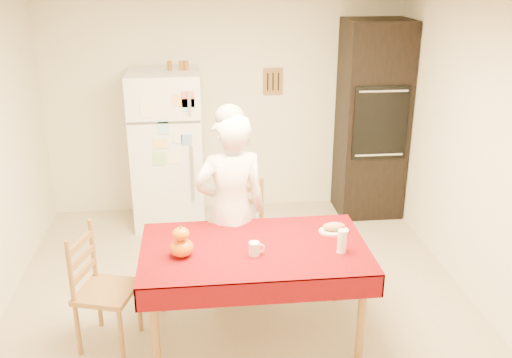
{
  "coord_description": "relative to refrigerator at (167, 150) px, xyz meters",
  "views": [
    {
      "loc": [
        -0.33,
        -4.09,
        2.77
      ],
      "look_at": [
        0.14,
        0.2,
        1.11
      ],
      "focal_mm": 40.0,
      "sensor_mm": 36.0,
      "label": 1
    }
  ],
  "objects": [
    {
      "name": "floor",
      "position": [
        0.65,
        -1.88,
        -0.85
      ],
      "size": [
        4.5,
        4.5,
        0.0
      ],
      "primitive_type": "plane",
      "color": "tan",
      "rests_on": "ground"
    },
    {
      "name": "room_shell",
      "position": [
        0.65,
        -1.88,
        0.77
      ],
      "size": [
        4.02,
        4.52,
        2.51
      ],
      "color": "beige",
      "rests_on": "ground"
    },
    {
      "name": "refrigerator",
      "position": [
        0.0,
        0.0,
        0.0
      ],
      "size": [
        0.75,
        0.74,
        1.7
      ],
      "color": "white",
      "rests_on": "floor"
    },
    {
      "name": "oven_cabinet",
      "position": [
        2.28,
        0.05,
        0.25
      ],
      "size": [
        0.7,
        0.62,
        2.2
      ],
      "color": "black",
      "rests_on": "floor"
    },
    {
      "name": "dining_table",
      "position": [
        0.72,
        -2.18,
        -0.16
      ],
      "size": [
        1.7,
        1.0,
        0.76
      ],
      "color": "brown",
      "rests_on": "floor"
    },
    {
      "name": "chair_far",
      "position": [
        0.7,
        -1.32,
        -0.34
      ],
      "size": [
        0.46,
        0.44,
        0.95
      ],
      "rotation": [
        0.0,
        0.0,
        -0.1
      ],
      "color": "brown",
      "rests_on": "floor"
    },
    {
      "name": "chair_left",
      "position": [
        -0.46,
        -2.17,
        -0.34
      ],
      "size": [
        0.5,
        0.52,
        0.95
      ],
      "rotation": [
        0.0,
        0.0,
        1.28
      ],
      "color": "brown",
      "rests_on": "floor"
    },
    {
      "name": "seated_woman",
      "position": [
        0.58,
        -1.67,
        -0.01
      ],
      "size": [
        0.67,
        0.5,
        1.68
      ],
      "primitive_type": "imported",
      "rotation": [
        0.0,
        0.0,
        3.32
      ],
      "color": "white",
      "rests_on": "floor"
    },
    {
      "name": "coffee_mug",
      "position": [
        0.71,
        -2.3,
        -0.04
      ],
      "size": [
        0.08,
        0.08,
        0.1
      ],
      "primitive_type": "cylinder",
      "color": "silver",
      "rests_on": "dining_table"
    },
    {
      "name": "pumpkin_lower",
      "position": [
        0.18,
        -2.26,
        -0.02
      ],
      "size": [
        0.17,
        0.17,
        0.13
      ],
      "primitive_type": "ellipsoid",
      "color": "#E65E05",
      "rests_on": "dining_table"
    },
    {
      "name": "pumpkin_upper",
      "position": [
        0.18,
        -2.26,
        0.09
      ],
      "size": [
        0.12,
        0.12,
        0.09
      ],
      "primitive_type": "ellipsoid",
      "color": "#E25B05",
      "rests_on": "pumpkin_lower"
    },
    {
      "name": "wine_glass",
      "position": [
        1.35,
        -2.33,
        -0.0
      ],
      "size": [
        0.07,
        0.07,
        0.18
      ],
      "primitive_type": "cylinder",
      "color": "white",
      "rests_on": "dining_table"
    },
    {
      "name": "bread_plate",
      "position": [
        1.37,
        -2.0,
        -0.08
      ],
      "size": [
        0.24,
        0.24,
        0.02
      ],
      "primitive_type": "cylinder",
      "color": "white",
      "rests_on": "dining_table"
    },
    {
      "name": "bread_loaf",
      "position": [
        1.37,
        -2.0,
        -0.04
      ],
      "size": [
        0.18,
        0.1,
        0.06
      ],
      "primitive_type": "ellipsoid",
      "color": "#A17E4F",
      "rests_on": "bread_plate"
    },
    {
      "name": "spice_jar_left",
      "position": [
        0.07,
        0.05,
        0.9
      ],
      "size": [
        0.05,
        0.05,
        0.1
      ],
      "primitive_type": "cylinder",
      "color": "brown",
      "rests_on": "refrigerator"
    },
    {
      "name": "spice_jar_mid",
      "position": [
        0.19,
        0.05,
        0.9
      ],
      "size": [
        0.05,
        0.05,
        0.1
      ],
      "primitive_type": "cylinder",
      "color": "#8A5A19",
      "rests_on": "refrigerator"
    },
    {
      "name": "spice_jar_right",
      "position": [
        0.24,
        0.05,
        0.9
      ],
      "size": [
        0.05,
        0.05,
        0.1
      ],
      "primitive_type": "cylinder",
      "color": "#9A511C",
      "rests_on": "refrigerator"
    }
  ]
}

